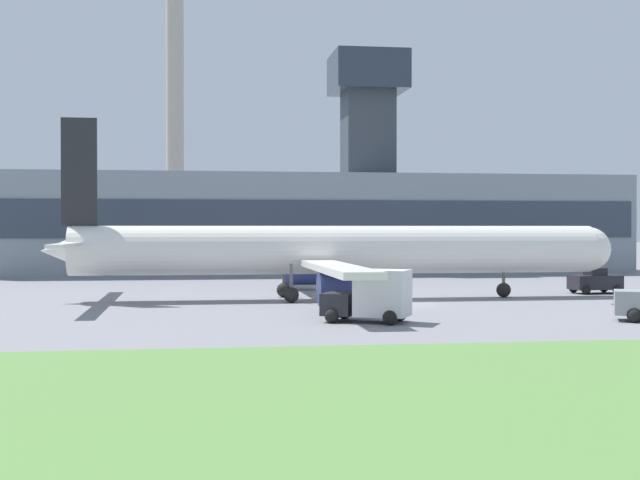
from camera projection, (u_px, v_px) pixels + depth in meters
name	position (u px, v px, depth m)	size (l,w,h in m)	color
ground_plane	(400.00, 304.00, 52.18)	(400.00, 400.00, 0.00)	gray
terminal_building	(317.00, 219.00, 88.50)	(61.13, 14.22, 21.89)	gray
smokestack_left	(175.00, 100.00, 121.27)	(2.76, 2.76, 43.53)	#B2A899
airplane	(331.00, 251.00, 55.55)	(36.00, 33.07, 11.06)	white
pushback_tug	(595.00, 282.00, 60.60)	(3.50, 2.48, 1.74)	#232328
baggage_truck	(372.00, 297.00, 42.08)	(4.49, 3.69, 2.50)	#232328
traffic_cone_near_nose	(619.00, 300.00, 51.71)	(0.63, 0.63, 0.56)	black
traffic_cone_wingtip	(628.00, 301.00, 51.10)	(0.52, 0.52, 0.59)	black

